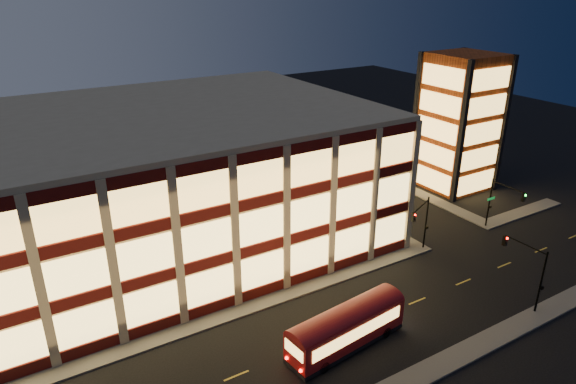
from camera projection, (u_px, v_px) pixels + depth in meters
ground at (226, 323)px, 43.04m from camera, size 200.00×200.00×0.00m
sidewalk_office_south at (188, 328)px, 42.36m from camera, size 54.00×2.00×0.15m
sidewalk_office_east at (331, 198)px, 67.44m from camera, size 2.00×30.00×0.15m
sidewalk_tower_south at (519, 213)px, 62.98m from camera, size 14.00×2.00×0.15m
sidewalk_tower_west at (394, 182)px, 72.71m from camera, size 2.00×30.00×0.15m
office_building at (126, 186)px, 52.18m from camera, size 50.45×30.45×14.50m
stair_tower at (459, 123)px, 68.15m from camera, size 8.60×8.60×18.00m
traffic_signal_far at (422, 218)px, 52.29m from camera, size 3.79×1.87×6.00m
traffic_signal_right at (501, 198)px, 57.03m from camera, size 1.20×4.37×6.00m
traffic_signal_near at (528, 263)px, 44.03m from camera, size 0.32×4.45×6.00m
trolley_bus at (347, 326)px, 39.65m from camera, size 10.54×3.66×3.50m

